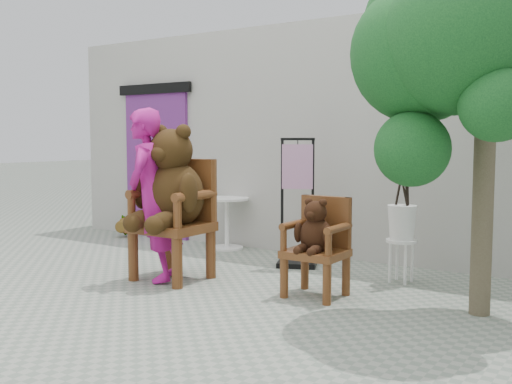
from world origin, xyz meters
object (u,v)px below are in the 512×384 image
Objects in this scene: chair_small at (317,237)px; chair_big at (172,193)px; person at (153,195)px; stool_bucket at (402,222)px; tree at (460,33)px; display_stand at (297,217)px; cafe_table at (227,217)px.

chair_big is at bearing -171.56° from chair_small.
person reaches higher than stool_bucket.
chair_big is 1.67m from chair_small.
tree reaches higher than stool_bucket.
chair_small is 1.33m from display_stand.
tree reaches higher than person.
tree is at bearing -48.86° from display_stand.
stool_bucket reaches higher than chair_small.
display_stand reaches higher than stool_bucket.
chair_big is 0.91× the size of person.
person is (-0.13, -0.15, -0.02)m from chair_big.
cafe_table is at bearing 138.46° from display_stand.
display_stand is at bearing 58.28° from chair_big.
display_stand is at bearing 176.15° from stool_bucket.
chair_big is 0.20m from person.
person is at bearing -148.68° from stool_bucket.
person is 2.62m from stool_bucket.
tree is at bearing -49.73° from stool_bucket.
chair_small is at bearing -116.90° from stool_bucket.
display_stand is at bearing 125.04° from person.
cafe_table is (-0.43, 1.90, -0.47)m from person.
chair_small is at bearing -34.71° from cafe_table.
chair_big is 1.75× the size of chair_small.
chair_big reaches higher than chair_small.
chair_small is (1.61, 0.24, -0.36)m from chair_big.
display_stand reaches higher than cafe_table.
stool_bucket is (2.10, 1.20, -0.28)m from chair_big.
stool_bucket is (1.30, -0.09, 0.06)m from display_stand.
tree is (2.88, 0.28, 1.44)m from chair_big.
tree is at bearing -23.02° from cafe_table.
chair_small is 1.08m from stool_bucket.
display_stand is (-0.82, 1.05, 0.02)m from chair_small.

